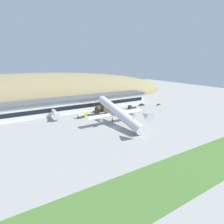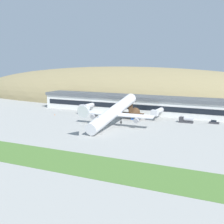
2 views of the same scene
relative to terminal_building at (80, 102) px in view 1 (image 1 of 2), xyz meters
The scene contains 14 objects.
ground_plane 46.29m from the terminal_building, 87.10° to the right, with size 422.97×422.97×0.00m, color #9E9E99.
grass_strip_foreground 92.21m from the terminal_building, 88.55° to the right, with size 380.68×17.98×0.08m, color #4C7533.
hill_backdrop 57.74m from the terminal_building, 117.19° to the left, with size 305.81×85.78×51.19m, color #8E7F56.
terminal_building is the anchor object (origin of this frame).
jetway_0 26.22m from the terminal_building, 147.30° to the right, with size 3.38×12.66×5.43m.
jetway_1 25.00m from the terminal_building, 35.21° to the right, with size 3.38×13.12×5.43m.
cargo_airplane 40.58m from the terminal_building, 78.60° to the right, with size 36.91×55.13×15.33m.
service_car_0 50.58m from the terminal_building, 15.31° to the right, with size 4.57×1.83×1.69m.
service_car_1 17.52m from the terminal_building, 53.68° to the right, with size 3.68×1.71×1.56m.
service_car_2 64.51m from the terminal_building, 18.67° to the right, with size 4.62×2.14×1.47m.
service_car_3 23.95m from the terminal_building, 63.05° to the right, with size 3.75×1.86×1.41m.
fuel_truck 39.97m from the terminal_building, 25.13° to the right, with size 6.82×2.39×3.16m.
box_truck 20.96m from the terminal_building, 108.17° to the right, with size 6.23×2.65×3.10m.
traffic_cone_0 44.63m from the terminal_building, 141.68° to the right, with size 0.52×0.52×0.58m.
Camera 1 is at (-46.71, -77.17, 34.99)m, focal length 28.00 mm.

